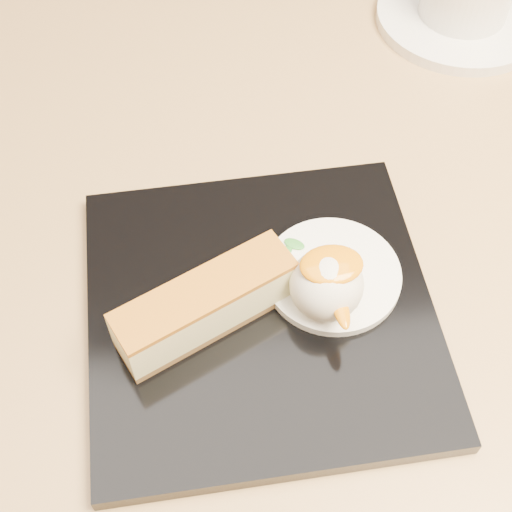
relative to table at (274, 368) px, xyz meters
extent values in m
cylinder|color=black|center=(0.00, 0.00, -0.21)|extent=(0.08, 0.08, 0.66)
cube|color=brown|center=(0.00, 0.00, 0.14)|extent=(0.80, 0.80, 0.04)
cube|color=black|center=(-0.02, -0.04, 0.16)|extent=(0.22, 0.22, 0.01)
cube|color=brown|center=(-0.05, -0.04, 0.17)|extent=(0.12, 0.07, 0.01)
cube|color=#FDF4A5|center=(-0.05, -0.04, 0.19)|extent=(0.12, 0.07, 0.03)
cube|color=#975410|center=(-0.05, -0.04, 0.20)|extent=(0.12, 0.07, 0.00)
cylinder|color=white|center=(0.03, -0.02, 0.17)|extent=(0.09, 0.09, 0.01)
sphere|color=white|center=(0.02, -0.04, 0.19)|extent=(0.05, 0.05, 0.05)
ellipsoid|color=orange|center=(0.02, -0.04, 0.21)|extent=(0.04, 0.03, 0.01)
ellipsoid|color=#338B2D|center=(0.00, 0.00, 0.17)|extent=(0.02, 0.01, 0.00)
ellipsoid|color=#338B2D|center=(0.01, 0.00, 0.17)|extent=(0.02, 0.02, 0.00)
ellipsoid|color=#338B2D|center=(-0.01, 0.01, 0.17)|extent=(0.01, 0.02, 0.00)
cylinder|color=white|center=(0.21, 0.24, 0.16)|extent=(0.15, 0.15, 0.01)
camera|label=1|loc=(-0.06, -0.27, 0.56)|focal=50.00mm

